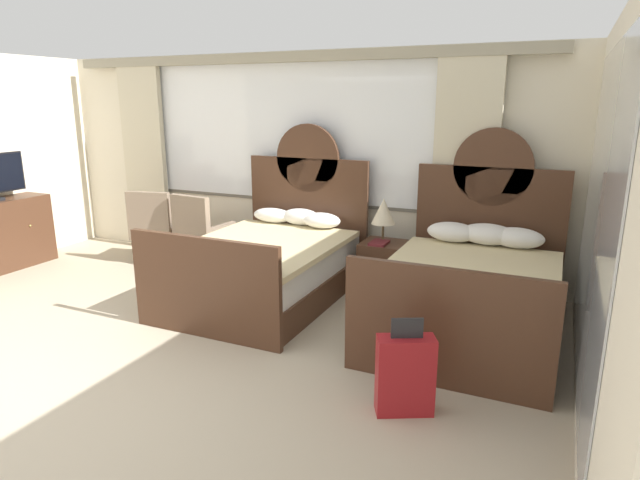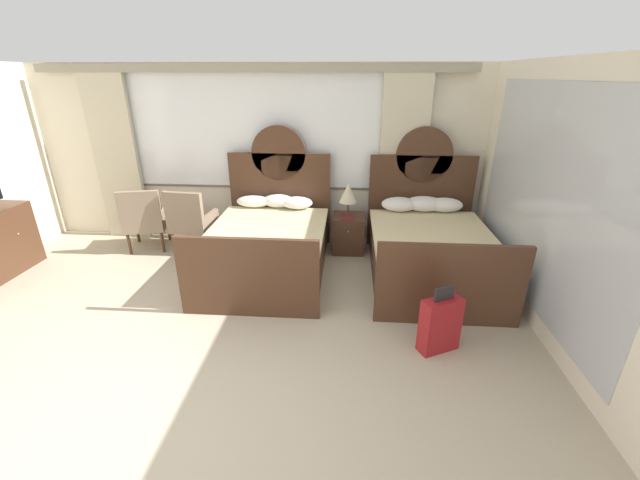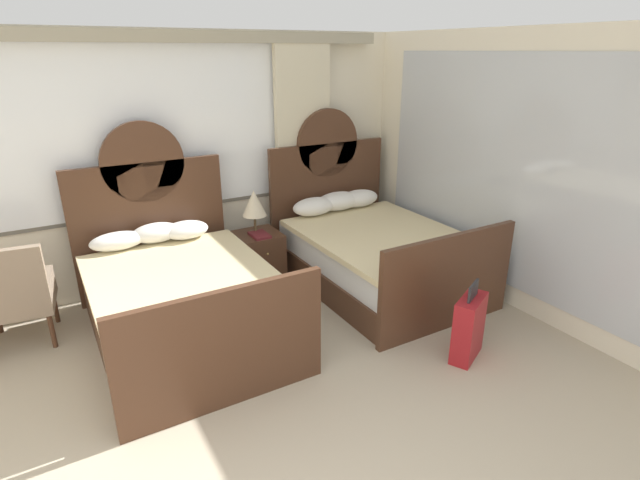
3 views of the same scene
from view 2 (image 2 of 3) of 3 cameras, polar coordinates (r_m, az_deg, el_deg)
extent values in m
plane|color=tan|center=(3.56, -23.66, -25.17)|extent=(24.00, 24.00, 0.00)
cube|color=beige|center=(6.40, -9.04, 11.93)|extent=(6.94, 0.07, 2.70)
cube|color=#646054|center=(6.30, -9.35, 15.22)|extent=(4.15, 0.02, 1.77)
cube|color=white|center=(6.29, -9.36, 15.21)|extent=(4.07, 0.02, 1.69)
cube|color=beige|center=(7.14, -27.40, 10.41)|extent=(0.70, 0.08, 2.60)
cube|color=beige|center=(6.16, 11.84, 10.83)|extent=(0.70, 0.08, 2.60)
cube|color=#9C957E|center=(6.15, -10.13, 23.35)|extent=(6.39, 0.10, 0.12)
cube|color=beige|center=(4.44, 31.78, 3.88)|extent=(0.07, 4.66, 2.70)
cube|color=#B2B7BC|center=(4.68, 29.77, 5.13)|extent=(0.01, 3.26, 2.27)
cube|color=#472B1C|center=(5.49, -7.41, -3.10)|extent=(1.49, 2.11, 0.30)
cube|color=white|center=(5.37, -7.57, -0.27)|extent=(1.43, 2.01, 0.29)
cube|color=beige|center=(5.23, -7.84, 1.15)|extent=(1.53, 1.91, 0.06)
cube|color=#472B1C|center=(6.28, -5.75, 5.95)|extent=(1.57, 0.06, 1.44)
cylinder|color=#472B1C|center=(6.11, -6.02, 12.42)|extent=(0.82, 0.06, 0.82)
cube|color=#472B1C|center=(4.40, -10.37, -5.46)|extent=(1.57, 0.06, 0.95)
ellipsoid|color=white|center=(6.14, -9.56, 5.52)|extent=(0.53, 0.25, 0.18)
ellipsoid|color=white|center=(6.07, -6.06, 5.64)|extent=(0.49, 0.27, 0.20)
ellipsoid|color=white|center=(5.99, -3.34, 5.40)|extent=(0.47, 0.32, 0.18)
cube|color=#472B1C|center=(5.49, 15.41, -3.76)|extent=(1.49, 2.11, 0.30)
cube|color=white|center=(5.37, 15.73, -0.95)|extent=(1.43, 2.01, 0.29)
cube|color=beige|center=(5.23, 16.09, 0.45)|extent=(1.53, 1.91, 0.06)
cube|color=#472B1C|center=(6.28, 14.24, 5.36)|extent=(1.57, 0.06, 1.44)
cylinder|color=#472B1C|center=(6.11, 14.90, 11.80)|extent=(0.82, 0.06, 0.82)
cube|color=#472B1C|center=(4.41, 18.29, -6.28)|extent=(1.57, 0.06, 0.95)
ellipsoid|color=white|center=(5.98, 11.45, 5.10)|extent=(0.53, 0.32, 0.21)
ellipsoid|color=white|center=(6.07, 14.84, 5.09)|extent=(0.58, 0.33, 0.22)
ellipsoid|color=white|center=(6.12, 17.54, 4.87)|extent=(0.54, 0.30, 0.21)
cube|color=#472B1C|center=(6.05, 4.12, 0.99)|extent=(0.48, 0.48, 0.57)
sphere|color=tan|center=(5.78, 4.13, 1.21)|extent=(0.02, 0.02, 0.02)
cylinder|color=brown|center=(5.97, 4.02, 3.69)|extent=(0.14, 0.14, 0.02)
cylinder|color=brown|center=(5.94, 4.05, 4.64)|extent=(0.03, 0.03, 0.19)
cone|color=beige|center=(5.87, 4.11, 6.84)|extent=(0.27, 0.27, 0.29)
cube|color=maroon|center=(5.86, 3.98, 3.36)|extent=(0.18, 0.26, 0.03)
sphere|color=tan|center=(6.73, -37.55, 0.72)|extent=(0.03, 0.03, 0.03)
cube|color=#84705B|center=(6.38, -17.71, 2.04)|extent=(0.64, 0.64, 0.10)
cube|color=#84705B|center=(6.07, -19.15, 4.05)|extent=(0.59, 0.14, 0.55)
cube|color=#84705B|center=(6.22, -15.72, 3.03)|extent=(0.12, 0.53, 0.16)
cube|color=#84705B|center=(6.46, -19.90, 3.25)|extent=(0.12, 0.53, 0.16)
cylinder|color=#472B1C|center=(6.55, -14.66, 0.90)|extent=(0.04, 0.04, 0.33)
cylinder|color=#472B1C|center=(6.76, -18.38, 1.16)|extent=(0.04, 0.04, 0.33)
cylinder|color=#472B1C|center=(6.15, -16.50, -0.77)|extent=(0.04, 0.04, 0.33)
cylinder|color=#472B1C|center=(6.38, -20.38, -0.43)|extent=(0.04, 0.04, 0.33)
cube|color=#84705B|center=(6.69, -23.72, 2.14)|extent=(0.70, 0.70, 0.10)
cube|color=#84705B|center=(6.36, -24.67, 4.06)|extent=(0.59, 0.21, 0.55)
cube|color=#84705B|center=(6.59, -21.70, 3.36)|extent=(0.18, 0.52, 0.16)
cube|color=#84705B|center=(6.73, -26.05, 3.01)|extent=(0.18, 0.52, 0.16)
cylinder|color=#472B1C|center=(6.93, -21.08, 1.30)|extent=(0.04, 0.04, 0.33)
cylinder|color=#472B1C|center=(7.05, -24.91, 1.03)|extent=(0.04, 0.04, 0.33)
cylinder|color=#472B1C|center=(6.49, -21.83, -0.25)|extent=(0.04, 0.04, 0.33)
cylinder|color=#472B1C|center=(6.62, -25.90, -0.51)|extent=(0.04, 0.04, 0.33)
cube|color=maroon|center=(4.10, 16.99, -11.68)|extent=(0.43, 0.33, 0.57)
cube|color=#232326|center=(3.91, 17.58, -7.40)|extent=(0.20, 0.11, 0.14)
cylinder|color=black|center=(4.16, 14.79, -15.19)|extent=(0.05, 0.04, 0.05)
cylinder|color=black|center=(4.33, 18.28, -13.95)|extent=(0.05, 0.04, 0.05)
camera|label=1|loc=(1.82, 88.84, -13.77)|focal=30.14mm
camera|label=3|loc=(2.15, -66.18, 8.43)|focal=27.79mm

